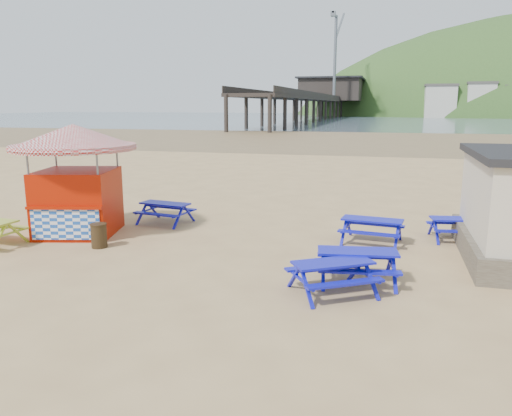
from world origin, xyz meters
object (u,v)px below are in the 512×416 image
(picnic_table_blue_b, at_px, (372,231))
(picnic_table_blue_a, at_px, (165,213))
(ice_cream_kiosk, at_px, (75,166))
(litter_bin, at_px, (99,235))

(picnic_table_blue_b, bearing_deg, picnic_table_blue_a, -178.85)
(picnic_table_blue_b, xyz_separation_m, ice_cream_kiosk, (-9.87, -1.35, 1.97))
(ice_cream_kiosk, height_order, litter_bin, ice_cream_kiosk)
(ice_cream_kiosk, bearing_deg, litter_bin, -54.72)
(picnic_table_blue_a, height_order, picnic_table_blue_b, picnic_table_blue_b)
(picnic_table_blue_b, xyz_separation_m, litter_bin, (-8.25, -2.73, -0.01))
(ice_cream_kiosk, relative_size, litter_bin, 6.70)
(picnic_table_blue_b, distance_m, ice_cream_kiosk, 10.16)
(picnic_table_blue_b, relative_size, ice_cream_kiosk, 0.41)
(picnic_table_blue_a, relative_size, litter_bin, 2.72)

